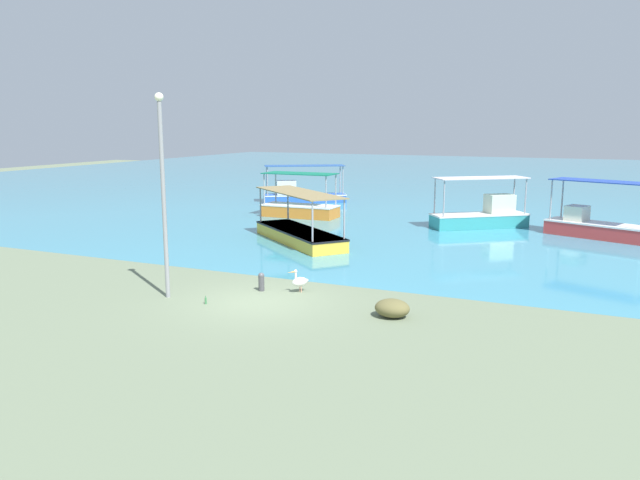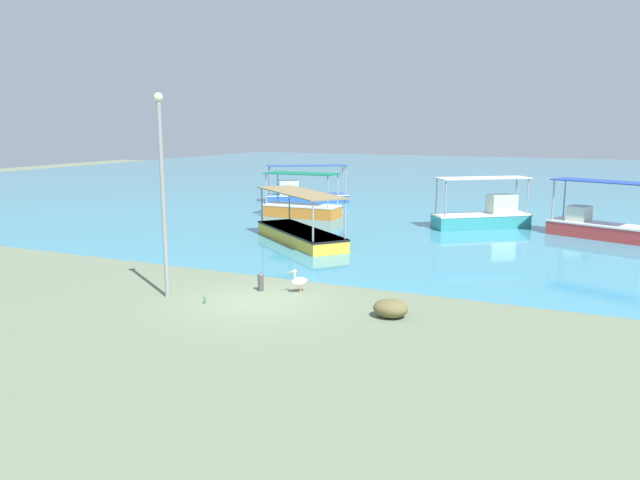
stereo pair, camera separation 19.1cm
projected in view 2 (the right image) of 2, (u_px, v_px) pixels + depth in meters
ground at (258, 302)px, 19.83m from camera, size 120.00×120.00×0.00m
harbor_water at (500, 180)px, 62.69m from camera, size 110.00×90.00×0.00m
fishing_boat_near_left at (302, 208)px, 37.82m from camera, size 4.63×1.86×2.66m
fishing_boat_near_right at (598, 226)px, 30.84m from camera, size 5.20×3.27×2.83m
fishing_boat_center at (300, 232)px, 29.69m from camera, size 6.34×5.68×2.41m
fishing_boat_far_left at (485, 215)px, 33.85m from camera, size 5.11×4.36×2.73m
fishing_boat_outer at (304, 194)px, 44.83m from camera, size 5.84×4.40×2.65m
pelican at (299, 281)px, 20.90m from camera, size 0.55×0.72×0.80m
lamp_post at (162, 186)px, 19.75m from camera, size 0.28×0.28×6.53m
mooring_bollard at (261, 281)px, 21.09m from camera, size 0.21×0.21×0.63m
net_pile at (391, 308)px, 18.20m from camera, size 1.04×0.88×0.54m
glass_bottle at (205, 300)px, 19.60m from camera, size 0.07×0.07×0.27m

